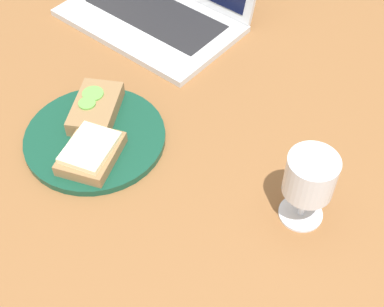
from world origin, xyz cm
name	(u,v)px	position (x,y,z in cm)	size (l,w,h in cm)	color
wooden_table	(163,154)	(0.00, 0.00, 1.50)	(140.00, 140.00, 3.00)	brown
plate	(95,138)	(-9.41, -5.55, 3.59)	(22.46, 22.46, 1.19)	#144733
sandwich_with_cheese	(91,152)	(-6.28, -9.08, 5.52)	(10.73, 12.02, 2.86)	#937047
sandwich_with_cucumber	(96,108)	(-12.58, -2.01, 5.52)	(11.41, 12.99, 2.93)	#937047
wine_glass	(310,179)	(23.52, 3.11, 11.11)	(6.87, 6.87, 11.93)	white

